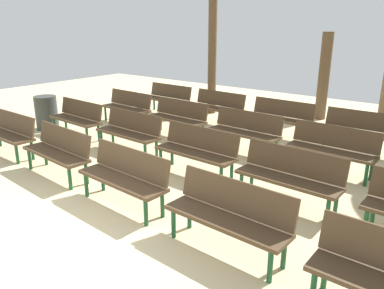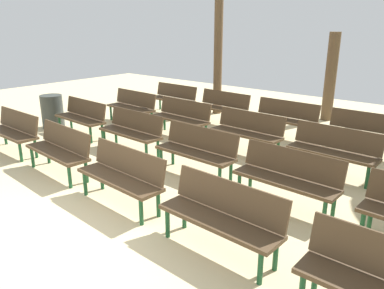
{
  "view_description": "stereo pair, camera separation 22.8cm",
  "coord_description": "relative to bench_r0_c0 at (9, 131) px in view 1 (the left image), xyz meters",
  "views": [
    {
      "loc": [
        4.05,
        -1.94,
        2.68
      ],
      "look_at": [
        0.0,
        3.21,
        0.55
      ],
      "focal_mm": 35.19,
      "sensor_mm": 36.0,
      "label": 1
    },
    {
      "loc": [
        4.22,
        -1.8,
        2.68
      ],
      "look_at": [
        0.0,
        3.21,
        0.55
      ],
      "focal_mm": 35.19,
      "sensor_mm": 36.0,
      "label": 2
    }
  ],
  "objects": [
    {
      "name": "bench_r1_c2",
      "position": [
        3.83,
        1.53,
        0.0
      ],
      "size": [
        1.61,
        0.51,
        0.87
      ],
      "rotation": [
        0.0,
        0.0,
        -0.02
      ],
      "color": "#4C3823",
      "rests_on": "ground_plane"
    },
    {
      "name": "bench_r2_c1",
      "position": [
        1.94,
        3.23,
        0.0
      ],
      "size": [
        1.61,
        0.53,
        0.87
      ],
      "rotation": [
        0.0,
        0.0,
        -0.03
      ],
      "color": "#4C3823",
      "rests_on": "ground_plane"
    },
    {
      "name": "tree_2",
      "position": [
        1.14,
        5.78,
        1.27
      ],
      "size": [
        0.26,
        0.26,
        3.55
      ],
      "color": "brown",
      "rests_on": "ground_plane"
    },
    {
      "name": "trash_bin",
      "position": [
        -1.18,
        1.59,
        -0.07
      ],
      "size": [
        0.57,
        0.57,
        0.87
      ],
      "primitive_type": "cylinder",
      "color": "#383D38",
      "rests_on": "ground_plane"
    },
    {
      "name": "bench_r3_c1",
      "position": [
        2.02,
        4.84,
        0.0
      ],
      "size": [
        1.62,
        0.57,
        0.87
      ],
      "rotation": [
        0.0,
        0.0,
        -0.05
      ],
      "color": "#4C3823",
      "rests_on": "ground_plane"
    },
    {
      "name": "bench_r1_c3",
      "position": [
        5.66,
        1.44,
        0.0
      ],
      "size": [
        1.61,
        0.52,
        0.87
      ],
      "rotation": [
        0.0,
        0.0,
        -0.03
      ],
      "color": "#4C3823",
      "rests_on": "ground_plane"
    },
    {
      "name": "bench_r3_c0",
      "position": [
        0.13,
        4.9,
        0.0
      ],
      "size": [
        1.61,
        0.53,
        0.87
      ],
      "rotation": [
        0.0,
        0.0,
        -0.03
      ],
      "color": "#4C3823",
      "rests_on": "ground_plane"
    },
    {
      "name": "bench_r1_c0",
      "position": [
        0.05,
        1.67,
        0.0
      ],
      "size": [
        1.62,
        0.55,
        0.87
      ],
      "rotation": [
        0.0,
        0.0,
        -0.04
      ],
      "color": "#4C3823",
      "rests_on": "ground_plane"
    },
    {
      "name": "bench_r2_c2",
      "position": [
        3.86,
        3.2,
        0.0
      ],
      "size": [
        1.61,
        0.52,
        0.87
      ],
      "rotation": [
        0.0,
        0.0,
        -0.02
      ],
      "color": "#4C3823",
      "rests_on": "ground_plane"
    },
    {
      "name": "bench_r1_c1",
      "position": [
        1.94,
        1.63,
        0.0
      ],
      "size": [
        1.61,
        0.52,
        0.87
      ],
      "rotation": [
        0.0,
        0.0,
        -0.03
      ],
      "color": "#4C3823",
      "rests_on": "ground_plane"
    },
    {
      "name": "bench_r3_c2",
      "position": [
        3.93,
        4.79,
        0.0
      ],
      "size": [
        1.61,
        0.52,
        0.87
      ],
      "rotation": [
        0.0,
        0.0,
        -0.02
      ],
      "color": "#4C3823",
      "rests_on": "ground_plane"
    },
    {
      "name": "tree_0",
      "position": [
        4.07,
        7.13,
        0.72
      ],
      "size": [
        0.31,
        0.31,
        2.45
      ],
      "color": "brown",
      "rests_on": "ground_plane"
    },
    {
      "name": "bench_r0_c2",
      "position": [
        3.71,
        -0.11,
        0.0
      ],
      "size": [
        1.62,
        0.55,
        0.87
      ],
      "rotation": [
        0.0,
        0.0,
        -0.04
      ],
      "color": "#4C3823",
      "rests_on": "ground_plane"
    },
    {
      "name": "bench_r2_c3",
      "position": [
        5.73,
        3.14,
        0.0
      ],
      "size": [
        1.61,
        0.52,
        0.87
      ],
      "rotation": [
        0.0,
        0.0,
        -0.02
      ],
      "color": "#4C3823",
      "rests_on": "ground_plane"
    },
    {
      "name": "ground_plane",
      "position": [
        3.7,
        -1.67,
        -0.5
      ],
      "size": [
        24.08,
        24.08,
        0.0
      ],
      "primitive_type": "plane",
      "color": "beige"
    },
    {
      "name": "bench_r0_c3",
      "position": [
        5.6,
        -0.15,
        0.0
      ],
      "size": [
        1.61,
        0.53,
        0.87
      ],
      "rotation": [
        0.0,
        0.0,
        -0.03
      ],
      "color": "#4C3823",
      "rests_on": "ground_plane"
    },
    {
      "name": "bench_r3_c3",
      "position": [
        5.81,
        4.74,
        0.0
      ],
      "size": [
        1.6,
        0.49,
        0.87
      ],
      "rotation": [
        0.0,
        0.0,
        -0.0
      ],
      "color": "#4C3823",
      "rests_on": "ground_plane"
    },
    {
      "name": "bench_r0_c0",
      "position": [
        0.0,
        0.0,
        0.0
      ],
      "size": [
        1.6,
        0.49,
        0.87
      ],
      "rotation": [
        0.0,
        0.0,
        -0.01
      ],
      "color": "#4C3823",
      "rests_on": "ground_plane"
    },
    {
      "name": "bench_r0_c1",
      "position": [
        1.88,
        -0.04,
        0.0
      ],
      "size": [
        1.62,
        0.57,
        0.87
      ],
      "rotation": [
        0.0,
        0.0,
        -0.06
      ],
      "color": "#4C3823",
      "rests_on": "ground_plane"
    },
    {
      "name": "bench_r2_c0",
      "position": [
        0.05,
        3.3,
        0.0
      ],
      "size": [
        1.62,
        0.55,
        0.87
      ],
      "rotation": [
        0.0,
        0.0,
        -0.04
      ],
      "color": "#4C3823",
      "rests_on": "ground_plane"
    }
  ]
}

